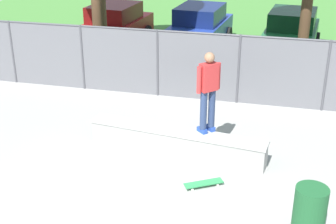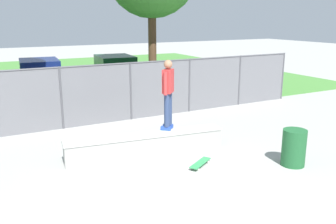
# 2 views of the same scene
# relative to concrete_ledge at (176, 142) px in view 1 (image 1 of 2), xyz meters

# --- Properties ---
(ground_plane) EXTENTS (80.00, 80.00, 0.00)m
(ground_plane) POSITION_rel_concrete_ledge_xyz_m (-0.17, -1.77, -0.30)
(ground_plane) COLOR #9E9E99
(grass_strip) EXTENTS (28.41, 20.00, 0.02)m
(grass_strip) POSITION_rel_concrete_ledge_xyz_m (-0.17, 13.69, -0.29)
(grass_strip) COLOR #478438
(grass_strip) RESTS_ON ground
(concrete_ledge) EXTENTS (4.14, 1.00, 0.59)m
(concrete_ledge) POSITION_rel_concrete_ledge_xyz_m (0.00, 0.00, 0.00)
(concrete_ledge) COLOR #999993
(concrete_ledge) RESTS_ON ground
(skateboarder) EXTENTS (0.45, 0.46, 1.82)m
(skateboarder) POSITION_rel_concrete_ledge_xyz_m (0.68, 0.08, 1.30)
(skateboarder) COLOR #2647A5
(skateboarder) RESTS_ON concrete_ledge
(skateboard) EXTENTS (0.79, 0.59, 0.09)m
(skateboard) POSITION_rel_concrete_ledge_xyz_m (0.86, -1.22, -0.23)
(skateboard) COLOR #2D8C4C
(skateboard) RESTS_ON ground
(chainlink_fence) EXTENTS (16.48, 0.07, 1.99)m
(chainlink_fence) POSITION_rel_concrete_ledge_xyz_m (-0.17, 3.39, 0.77)
(chainlink_fence) COLOR #4C4C51
(chainlink_fence) RESTS_ON ground
(car_red) EXTENTS (2.31, 4.35, 1.66)m
(car_red) POSITION_rel_concrete_ledge_xyz_m (-4.42, 8.12, 0.54)
(car_red) COLOR #B21E1E
(car_red) RESTS_ON ground
(car_blue) EXTENTS (2.31, 4.35, 1.66)m
(car_blue) POSITION_rel_concrete_ledge_xyz_m (-1.09, 8.65, 0.54)
(car_blue) COLOR #233D9E
(car_blue) RESTS_ON ground
(car_green) EXTENTS (2.31, 4.35, 1.66)m
(car_green) POSITION_rel_concrete_ledge_xyz_m (2.40, 8.62, 0.54)
(car_green) COLOR #1E6638
(car_green) RESTS_ON ground
(trash_bin) EXTENTS (0.56, 0.56, 0.88)m
(trash_bin) POSITION_rel_concrete_ledge_xyz_m (2.85, -2.22, 0.14)
(trash_bin) COLOR #1E592D
(trash_bin) RESTS_ON ground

